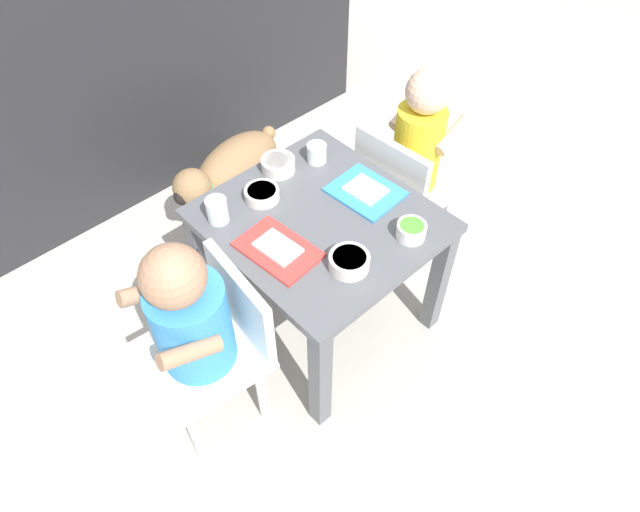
{
  "coord_description": "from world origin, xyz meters",
  "views": [
    {
      "loc": [
        -0.73,
        -0.78,
        1.51
      ],
      "look_at": [
        0.0,
        0.0,
        0.29
      ],
      "focal_mm": 31.63,
      "sensor_mm": 36.0,
      "label": 1
    }
  ],
  "objects_px": {
    "food_tray_right": "(365,191)",
    "seated_child_left": "(195,322)",
    "dining_table": "(320,238)",
    "veggie_bowl_near": "(411,230)",
    "food_tray_left": "(278,249)",
    "water_cup_left": "(218,212)",
    "veggie_bowl_far": "(278,164)",
    "seated_child_right": "(415,150)",
    "cereal_bowl_left_side": "(262,194)",
    "dog": "(232,171)",
    "water_cup_right": "(317,154)",
    "cereal_bowl_right_side": "(349,261)"
  },
  "relations": [
    {
      "from": "dog",
      "to": "water_cup_right",
      "type": "height_order",
      "value": "water_cup_right"
    },
    {
      "from": "food_tray_right",
      "to": "cereal_bowl_right_side",
      "type": "xyz_separation_m",
      "value": [
        -0.22,
        -0.16,
        0.01
      ]
    },
    {
      "from": "seated_child_right",
      "to": "cereal_bowl_left_side",
      "type": "xyz_separation_m",
      "value": [
        -0.49,
        0.13,
        0.04
      ]
    },
    {
      "from": "veggie_bowl_near",
      "to": "dog",
      "type": "bearing_deg",
      "value": 93.24
    },
    {
      "from": "dog",
      "to": "cereal_bowl_right_side",
      "type": "relative_size",
      "value": 4.69
    },
    {
      "from": "seated_child_right",
      "to": "water_cup_right",
      "type": "relative_size",
      "value": 11.91
    },
    {
      "from": "water_cup_right",
      "to": "cereal_bowl_right_side",
      "type": "xyz_separation_m",
      "value": [
        -0.22,
        -0.35,
        -0.0
      ]
    },
    {
      "from": "dining_table",
      "to": "food_tray_left",
      "type": "height_order",
      "value": "food_tray_left"
    },
    {
      "from": "cereal_bowl_left_side",
      "to": "veggie_bowl_near",
      "type": "xyz_separation_m",
      "value": [
        0.19,
        -0.37,
        0.01
      ]
    },
    {
      "from": "food_tray_right",
      "to": "water_cup_right",
      "type": "xyz_separation_m",
      "value": [
        -0.0,
        0.19,
        0.02
      ]
    },
    {
      "from": "cereal_bowl_left_side",
      "to": "veggie_bowl_near",
      "type": "distance_m",
      "value": 0.42
    },
    {
      "from": "dining_table",
      "to": "cereal_bowl_left_side",
      "type": "relative_size",
      "value": 5.97
    },
    {
      "from": "food_tray_left",
      "to": "veggie_bowl_near",
      "type": "xyz_separation_m",
      "value": [
        0.28,
        -0.19,
        0.02
      ]
    },
    {
      "from": "seated_child_right",
      "to": "cereal_bowl_left_side",
      "type": "distance_m",
      "value": 0.51
    },
    {
      "from": "dog",
      "to": "water_cup_right",
      "type": "xyz_separation_m",
      "value": [
        0.07,
        -0.36,
        0.24
      ]
    },
    {
      "from": "dog",
      "to": "seated_child_right",
      "type": "bearing_deg",
      "value": -55.75
    },
    {
      "from": "seated_child_right",
      "to": "veggie_bowl_far",
      "type": "xyz_separation_m",
      "value": [
        -0.38,
        0.19,
        0.04
      ]
    },
    {
      "from": "food_tray_left",
      "to": "water_cup_left",
      "type": "relative_size",
      "value": 3.11
    },
    {
      "from": "seated_child_left",
      "to": "water_cup_right",
      "type": "distance_m",
      "value": 0.62
    },
    {
      "from": "seated_child_left",
      "to": "food_tray_right",
      "type": "height_order",
      "value": "seated_child_left"
    },
    {
      "from": "veggie_bowl_far",
      "to": "seated_child_right",
      "type": "bearing_deg",
      "value": -26.42
    },
    {
      "from": "dining_table",
      "to": "cereal_bowl_right_side",
      "type": "bearing_deg",
      "value": -110.43
    },
    {
      "from": "food_tray_left",
      "to": "veggie_bowl_far",
      "type": "xyz_separation_m",
      "value": [
        0.2,
        0.24,
        0.02
      ]
    },
    {
      "from": "dog",
      "to": "food_tray_left",
      "type": "bearing_deg",
      "value": -113.35
    },
    {
      "from": "dog",
      "to": "water_cup_right",
      "type": "distance_m",
      "value": 0.44
    },
    {
      "from": "dining_table",
      "to": "cereal_bowl_right_side",
      "type": "relative_size",
      "value": 5.65
    },
    {
      "from": "seated_child_right",
      "to": "cereal_bowl_left_side",
      "type": "relative_size",
      "value": 7.11
    },
    {
      "from": "food_tray_left",
      "to": "food_tray_right",
      "type": "xyz_separation_m",
      "value": [
        0.32,
        -0.0,
        0.0
      ]
    },
    {
      "from": "seated_child_right",
      "to": "water_cup_left",
      "type": "height_order",
      "value": "seated_child_right"
    },
    {
      "from": "seated_child_left",
      "to": "dog",
      "type": "relative_size",
      "value": 1.42
    },
    {
      "from": "food_tray_left",
      "to": "cereal_bowl_left_side",
      "type": "xyz_separation_m",
      "value": [
        0.09,
        0.18,
        0.01
      ]
    },
    {
      "from": "food_tray_right",
      "to": "seated_child_left",
      "type": "bearing_deg",
      "value": -177.78
    },
    {
      "from": "food_tray_left",
      "to": "water_cup_right",
      "type": "bearing_deg",
      "value": 31.95
    },
    {
      "from": "dining_table",
      "to": "dog",
      "type": "relative_size",
      "value": 1.21
    },
    {
      "from": "water_cup_left",
      "to": "veggie_bowl_far",
      "type": "height_order",
      "value": "water_cup_left"
    },
    {
      "from": "seated_child_left",
      "to": "food_tray_left",
      "type": "bearing_deg",
      "value": 4.81
    },
    {
      "from": "seated_child_right",
      "to": "dining_table",
      "type": "bearing_deg",
      "value": -175.67
    },
    {
      "from": "dining_table",
      "to": "cereal_bowl_right_side",
      "type": "height_order",
      "value": "cereal_bowl_right_side"
    },
    {
      "from": "dog",
      "to": "food_tray_left",
      "type": "height_order",
      "value": "food_tray_left"
    },
    {
      "from": "seated_child_right",
      "to": "food_tray_left",
      "type": "height_order",
      "value": "seated_child_right"
    },
    {
      "from": "dining_table",
      "to": "seated_child_left",
      "type": "xyz_separation_m",
      "value": [
        -0.43,
        -0.04,
        0.06
      ]
    },
    {
      "from": "dining_table",
      "to": "veggie_bowl_near",
      "type": "relative_size",
      "value": 7.47
    },
    {
      "from": "dog",
      "to": "water_cup_left",
      "type": "height_order",
      "value": "water_cup_left"
    },
    {
      "from": "dining_table",
      "to": "water_cup_left",
      "type": "bearing_deg",
      "value": 138.99
    },
    {
      "from": "dog",
      "to": "water_cup_right",
      "type": "relative_size",
      "value": 8.28
    },
    {
      "from": "veggie_bowl_far",
      "to": "dining_table",
      "type": "bearing_deg",
      "value": -101.07
    },
    {
      "from": "cereal_bowl_left_side",
      "to": "veggie_bowl_far",
      "type": "relative_size",
      "value": 0.98
    },
    {
      "from": "dog",
      "to": "cereal_bowl_left_side",
      "type": "relative_size",
      "value": 4.95
    },
    {
      "from": "food_tray_left",
      "to": "water_cup_left",
      "type": "distance_m",
      "value": 0.2
    },
    {
      "from": "dining_table",
      "to": "veggie_bowl_near",
      "type": "height_order",
      "value": "veggie_bowl_near"
    }
  ]
}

